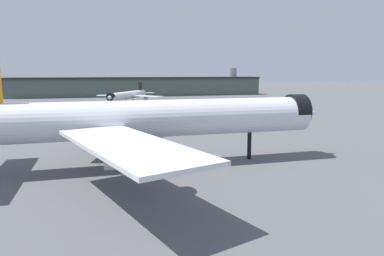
# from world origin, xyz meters

# --- Properties ---
(ground) EXTENTS (900.00, 900.00, 0.00)m
(ground) POSITION_xyz_m (0.00, 0.00, 0.00)
(ground) COLOR #56565B
(airliner_near_gate) EXTENTS (69.40, 63.54, 18.90)m
(airliner_near_gate) POSITION_xyz_m (1.02, 3.76, 8.32)
(airliner_near_gate) COLOR silver
(airliner_near_gate) RESTS_ON ground
(airliner_far_taxiway) EXTENTS (32.78, 36.55, 11.06)m
(airliner_far_taxiway) POSITION_xyz_m (7.52, 121.72, 4.87)
(airliner_far_taxiway) COLOR white
(airliner_far_taxiway) RESTS_ON ground
(terminal_building) EXTENTS (171.59, 21.62, 19.48)m
(terminal_building) POSITION_xyz_m (22.76, 189.12, 6.63)
(terminal_building) COLOR #475651
(terminal_building) RESTS_ON ground
(service_truck_front) EXTENTS (3.58, 5.87, 3.00)m
(service_truck_front) POSITION_xyz_m (-6.03, 45.63, 1.59)
(service_truck_front) COLOR black
(service_truck_front) RESTS_ON ground
(traffic_cone_near_nose) EXTENTS (0.55, 0.55, 0.69)m
(traffic_cone_near_nose) POSITION_xyz_m (-19.05, 36.26, 0.35)
(traffic_cone_near_nose) COLOR #F2600C
(traffic_cone_near_nose) RESTS_ON ground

